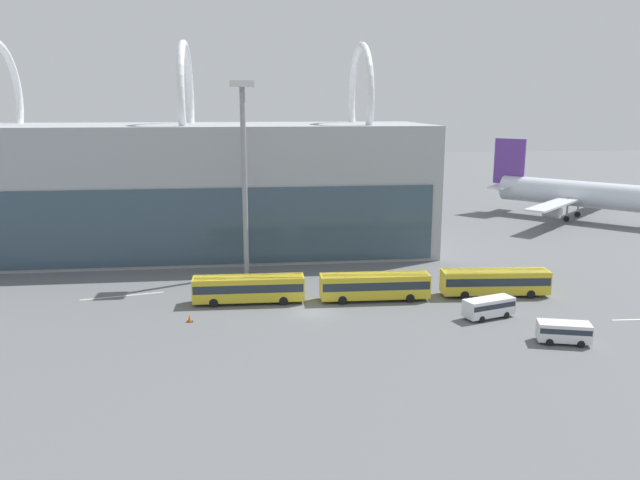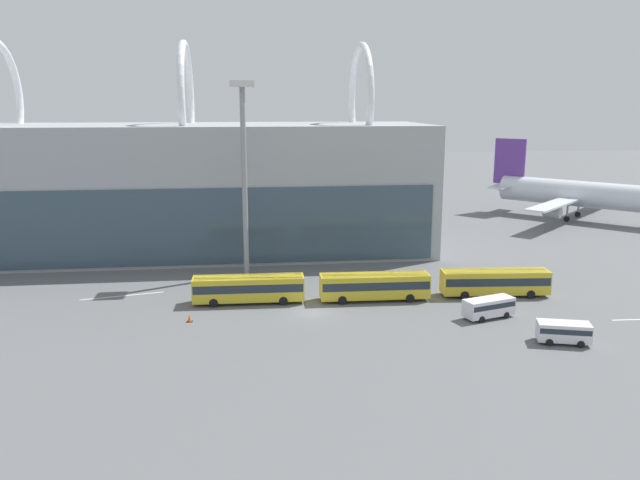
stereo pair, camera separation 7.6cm
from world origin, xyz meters
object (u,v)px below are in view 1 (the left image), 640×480
at_px(shuttle_bus_1, 375,285).
at_px(service_van_crossing, 564,331).
at_px(airliner_parked_remote, 578,194).
at_px(service_van_foreground, 489,306).
at_px(floodlight_mast, 244,147).
at_px(shuttle_bus_0, 249,287).
at_px(traffic_cone_1, 479,301).
at_px(airliner_at_gate_far, 311,196).
at_px(traffic_cone_0, 190,318).
at_px(shuttle_bus_2, 495,281).

xyz_separation_m(shuttle_bus_1, service_van_crossing, (15.11, -15.17, -0.60)).
xyz_separation_m(airliner_parked_remote, service_van_foreground, (-38.82, -52.80, -3.91)).
relative_size(shuttle_bus_1, floodlight_mast, 0.50).
relative_size(shuttle_bus_0, traffic_cone_1, 18.56).
relative_size(shuttle_bus_1, service_van_crossing, 2.43).
relative_size(airliner_at_gate_far, traffic_cone_1, 51.52).
bearing_deg(shuttle_bus_1, floodlight_mast, 139.80).
xyz_separation_m(service_van_foreground, traffic_cone_0, (-31.43, 2.48, -0.89)).
bearing_deg(airliner_parked_remote, service_van_crossing, -73.14).
relative_size(shuttle_bus_1, service_van_foreground, 2.14).
distance_m(shuttle_bus_0, service_van_crossing, 33.55).
bearing_deg(floodlight_mast, shuttle_bus_0, -89.11).
relative_size(floodlight_mast, traffic_cone_1, 36.80).
relative_size(shuttle_bus_2, traffic_cone_1, 18.72).
distance_m(airliner_at_gate_far, service_van_foreground, 53.39).
bearing_deg(shuttle_bus_2, airliner_at_gate_far, 115.60).
xyz_separation_m(airliner_at_gate_far, floodlight_mast, (-11.96, -31.00, 10.96)).
relative_size(shuttle_bus_0, floodlight_mast, 0.50).
xyz_separation_m(shuttle_bus_2, service_van_foreground, (-3.66, -7.41, -0.55)).
bearing_deg(service_van_foreground, shuttle_bus_0, 144.65).
xyz_separation_m(service_van_foreground, traffic_cone_1, (0.74, 4.79, -0.93)).
relative_size(airliner_parked_remote, shuttle_bus_2, 2.53).
distance_m(shuttle_bus_1, traffic_cone_0, 21.28).
height_order(shuttle_bus_2, service_van_foreground, shuttle_bus_2).
height_order(service_van_crossing, floodlight_mast, floodlight_mast).
bearing_deg(shuttle_bus_2, service_van_crossing, -83.14).
height_order(airliner_parked_remote, floodlight_mast, floodlight_mast).
xyz_separation_m(service_van_foreground, floodlight_mast, (-25.42, 20.45, 15.56)).
bearing_deg(service_van_crossing, airliner_parked_remote, -103.48).
bearing_deg(shuttle_bus_1, airliner_parked_remote, 43.90).
height_order(shuttle_bus_1, floodlight_mast, floodlight_mast).
bearing_deg(shuttle_bus_0, shuttle_bus_2, -0.07).
bearing_deg(traffic_cone_1, airliner_parked_remote, 51.59).
relative_size(airliner_at_gate_far, service_van_foreground, 5.93).
distance_m(airliner_parked_remote, service_van_crossing, 69.79).
height_order(shuttle_bus_0, service_van_foreground, shuttle_bus_0).
bearing_deg(floodlight_mast, traffic_cone_1, -30.92).
height_order(shuttle_bus_2, traffic_cone_1, shuttle_bus_2).
distance_m(shuttle_bus_2, traffic_cone_0, 35.47).
bearing_deg(airliner_at_gate_far, traffic_cone_1, 3.21).
relative_size(airliner_at_gate_far, airliner_parked_remote, 1.09).
relative_size(airliner_parked_remote, traffic_cone_0, 42.45).
height_order(service_van_foreground, traffic_cone_1, service_van_foreground).
bearing_deg(traffic_cone_0, shuttle_bus_0, 42.36).
bearing_deg(service_van_foreground, traffic_cone_1, 63.72).
height_order(shuttle_bus_0, floodlight_mast, floodlight_mast).
bearing_deg(shuttle_bus_0, service_van_crossing, -26.87).
bearing_deg(airliner_at_gate_far, shuttle_bus_1, -10.23).
xyz_separation_m(airliner_at_gate_far, airliner_parked_remote, (52.27, 1.35, -0.69)).
xyz_separation_m(shuttle_bus_2, traffic_cone_1, (-2.92, -2.62, -1.48)).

